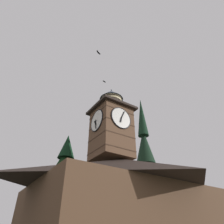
{
  "coord_description": "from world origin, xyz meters",
  "views": [
    {
      "loc": [
        11.92,
        14.03,
        1.92
      ],
      "look_at": [
        1.85,
        -1.23,
        13.39
      ],
      "focal_mm": 32.28,
      "sensor_mm": 36.0,
      "label": 1
    }
  ],
  "objects_px": {
    "building_main": "(124,206)",
    "moon": "(66,185)",
    "pine_tree_behind": "(61,198)",
    "flying_bird_high": "(99,53)",
    "flying_bird_low": "(104,81)",
    "clock_tower": "(111,125)",
    "pine_tree_aside": "(148,182)"
  },
  "relations": [
    {
      "from": "building_main",
      "to": "moon",
      "type": "distance_m",
      "value": 42.28
    },
    {
      "from": "building_main",
      "to": "pine_tree_behind",
      "type": "height_order",
      "value": "pine_tree_behind"
    },
    {
      "from": "flying_bird_high",
      "to": "flying_bird_low",
      "type": "relative_size",
      "value": 1.41
    },
    {
      "from": "building_main",
      "to": "flying_bird_low",
      "type": "relative_size",
      "value": 30.99
    },
    {
      "from": "building_main",
      "to": "moon",
      "type": "relative_size",
      "value": 8.63
    },
    {
      "from": "building_main",
      "to": "pine_tree_behind",
      "type": "distance_m",
      "value": 7.17
    },
    {
      "from": "clock_tower",
      "to": "moon",
      "type": "relative_size",
      "value": 4.76
    },
    {
      "from": "pine_tree_behind",
      "to": "moon",
      "type": "height_order",
      "value": "moon"
    },
    {
      "from": "pine_tree_behind",
      "to": "flying_bird_high",
      "type": "distance_m",
      "value": 16.54
    },
    {
      "from": "clock_tower",
      "to": "pine_tree_aside",
      "type": "xyz_separation_m",
      "value": [
        -9.14,
        -5.15,
        -3.41
      ]
    },
    {
      "from": "moon",
      "to": "flying_bird_low",
      "type": "relative_size",
      "value": 3.59
    },
    {
      "from": "moon",
      "to": "flying_bird_high",
      "type": "distance_m",
      "value": 41.95
    },
    {
      "from": "clock_tower",
      "to": "pine_tree_behind",
      "type": "distance_m",
      "value": 8.8
    },
    {
      "from": "pine_tree_behind",
      "to": "pine_tree_aside",
      "type": "xyz_separation_m",
      "value": [
        -11.43,
        0.48,
        2.95
      ]
    },
    {
      "from": "flying_bird_low",
      "to": "building_main",
      "type": "bearing_deg",
      "value": 91.35
    },
    {
      "from": "pine_tree_aside",
      "to": "moon",
      "type": "bearing_deg",
      "value": -93.03
    },
    {
      "from": "pine_tree_aside",
      "to": "flying_bird_high",
      "type": "xyz_separation_m",
      "value": [
        11.21,
        5.49,
        12.48
      ]
    },
    {
      "from": "building_main",
      "to": "clock_tower",
      "type": "bearing_deg",
      "value": -49.64
    },
    {
      "from": "pine_tree_behind",
      "to": "flying_bird_high",
      "type": "height_order",
      "value": "flying_bird_high"
    },
    {
      "from": "pine_tree_aside",
      "to": "flying_bird_low",
      "type": "bearing_deg",
      "value": 16.25
    },
    {
      "from": "building_main",
      "to": "pine_tree_aside",
      "type": "relative_size",
      "value": 0.69
    },
    {
      "from": "building_main",
      "to": "moon",
      "type": "bearing_deg",
      "value": -104.46
    },
    {
      "from": "building_main",
      "to": "clock_tower",
      "type": "height_order",
      "value": "clock_tower"
    },
    {
      "from": "moon",
      "to": "flying_bird_low",
      "type": "distance_m",
      "value": 38.18
    },
    {
      "from": "building_main",
      "to": "flying_bird_high",
      "type": "xyz_separation_m",
      "value": [
        2.74,
        -0.45,
        16.59
      ]
    },
    {
      "from": "building_main",
      "to": "flying_bird_low",
      "type": "height_order",
      "value": "flying_bird_low"
    },
    {
      "from": "flying_bird_high",
      "to": "clock_tower",
      "type": "bearing_deg",
      "value": -170.65
    },
    {
      "from": "clock_tower",
      "to": "pine_tree_aside",
      "type": "distance_m",
      "value": 11.04
    },
    {
      "from": "building_main",
      "to": "flying_bird_low",
      "type": "bearing_deg",
      "value": -88.65
    },
    {
      "from": "clock_tower",
      "to": "pine_tree_aside",
      "type": "bearing_deg",
      "value": -150.6
    },
    {
      "from": "pine_tree_behind",
      "to": "clock_tower",
      "type": "bearing_deg",
      "value": 112.12
    },
    {
      "from": "flying_bird_high",
      "to": "moon",
      "type": "bearing_deg",
      "value": -108.28
    }
  ]
}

